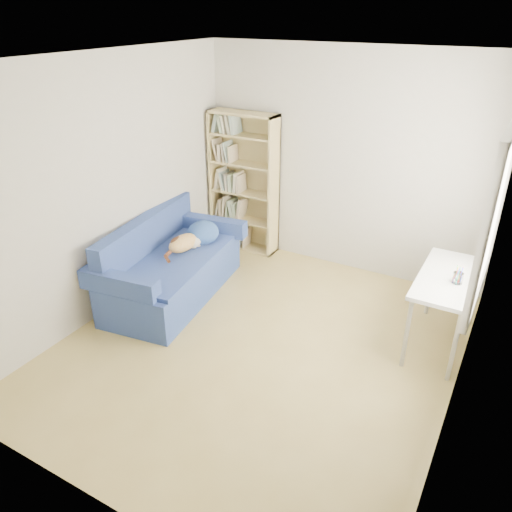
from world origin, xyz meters
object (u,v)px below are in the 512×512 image
Objects in this scene: sofa at (172,266)px; bookshelf at (244,189)px; pen_cup at (458,277)px; desk at (447,284)px.

sofa is 1.06× the size of bookshelf.
pen_cup is (2.82, -1.06, -0.02)m from bookshelf.
pen_cup is at bearing -0.28° from sofa.
bookshelf reaches higher than sofa.
bookshelf is 2.90m from desk.
bookshelf is at bearing 159.47° from pen_cup.
pen_cup reaches higher than sofa.
bookshelf is 1.64× the size of desk.
desk is (2.73, -0.96, -0.16)m from bookshelf.
sofa is at bearing -93.61° from bookshelf.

